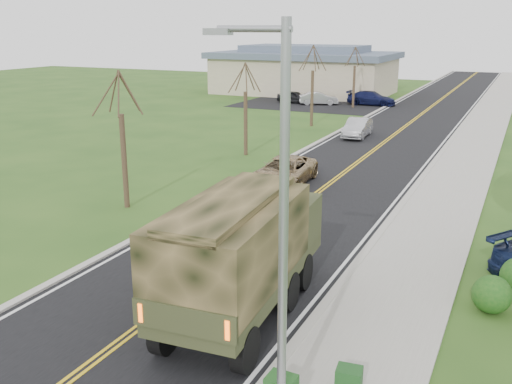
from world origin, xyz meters
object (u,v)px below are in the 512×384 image
Objects in this scene: suv_champagne at (284,171)px; military_truck at (242,247)px; utility_box_far at (349,382)px; sedan_silver at (357,128)px.

military_truck is at bearing -75.46° from suv_champagne.
utility_box_far is (3.77, -2.33, -1.65)m from military_truck.
suv_champagne reaches higher than utility_box_far.
military_truck is 11.42× the size of utility_box_far.
suv_champagne reaches higher than sedan_silver.
sedan_silver is (-0.21, 14.38, -0.02)m from suv_champagne.
military_truck is 13.95m from suv_champagne.
suv_champagne is (-4.28, 13.20, -1.36)m from military_truck.
sedan_silver is 6.40× the size of utility_box_far.
suv_champagne is 17.50m from utility_box_far.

